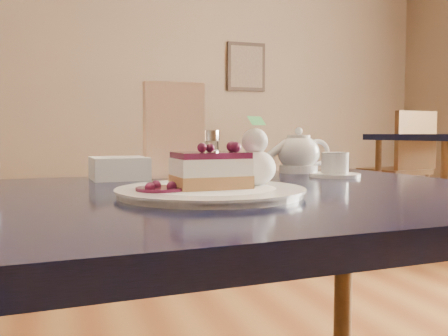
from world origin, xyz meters
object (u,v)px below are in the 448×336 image
object	(u,v)px
main_table	(201,237)
cheesecake_slice	(210,171)
dessert_plate	(211,192)
tea_set	(305,157)

from	to	relation	value
main_table	cheesecake_slice	xyz separation A→B (m)	(0.00, -0.05, 0.12)
dessert_plate	cheesecake_slice	xyz separation A→B (m)	(0.00, 0.00, 0.04)
dessert_plate	tea_set	world-z (taller)	tea_set
dessert_plate	cheesecake_slice	world-z (taller)	cheesecake_slice
main_table	tea_set	distance (m)	0.49
main_table	tea_set	bearing A→B (deg)	37.20
dessert_plate	cheesecake_slice	bearing A→B (deg)	0.00
main_table	dessert_plate	world-z (taller)	dessert_plate
cheesecake_slice	dessert_plate	bearing A→B (deg)	0.00
cheesecake_slice	main_table	bearing A→B (deg)	90.00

